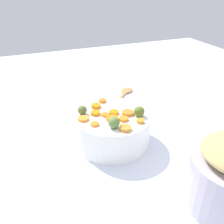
% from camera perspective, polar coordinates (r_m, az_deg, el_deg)
% --- Properties ---
extents(tabletop, '(2.40, 2.40, 0.02)m').
position_cam_1_polar(tabletop, '(0.92, 2.66, -5.41)').
color(tabletop, silver).
rests_on(tabletop, ground).
extents(serving_bowl_carrots, '(0.26, 0.26, 0.11)m').
position_cam_1_polar(serving_bowl_carrots, '(0.84, 0.00, -3.79)').
color(serving_bowl_carrots, white).
rests_on(serving_bowl_carrots, tabletop).
extents(carrot_slice_0, '(0.03, 0.03, 0.01)m').
position_cam_1_polar(carrot_slice_0, '(0.76, -3.99, -2.80)').
color(carrot_slice_0, orange).
rests_on(carrot_slice_0, serving_bowl_carrots).
extents(carrot_slice_1, '(0.04, 0.04, 0.01)m').
position_cam_1_polar(carrot_slice_1, '(0.74, 3.10, -3.75)').
color(carrot_slice_1, orange).
rests_on(carrot_slice_1, serving_bowl_carrots).
extents(carrot_slice_2, '(0.04, 0.04, 0.01)m').
position_cam_1_polar(carrot_slice_2, '(0.81, -1.55, -0.63)').
color(carrot_slice_2, orange).
rests_on(carrot_slice_2, serving_bowl_carrots).
extents(carrot_slice_3, '(0.04, 0.04, 0.01)m').
position_cam_1_polar(carrot_slice_3, '(0.82, -3.84, -0.24)').
color(carrot_slice_3, orange).
rests_on(carrot_slice_3, serving_bowl_carrots).
extents(carrot_slice_4, '(0.03, 0.03, 0.01)m').
position_cam_1_polar(carrot_slice_4, '(0.78, 6.53, -2.07)').
color(carrot_slice_4, orange).
rests_on(carrot_slice_4, serving_bowl_carrots).
extents(carrot_slice_5, '(0.04, 0.04, 0.01)m').
position_cam_1_polar(carrot_slice_5, '(0.86, -3.72, 1.40)').
color(carrot_slice_5, orange).
rests_on(carrot_slice_5, serving_bowl_carrots).
extents(carrot_slice_6, '(0.05, 0.05, 0.01)m').
position_cam_1_polar(carrot_slice_6, '(0.79, 0.03, -1.48)').
color(carrot_slice_6, orange).
rests_on(carrot_slice_6, serving_bowl_carrots).
extents(carrot_slice_7, '(0.04, 0.04, 0.01)m').
position_cam_1_polar(carrot_slice_7, '(0.82, 0.46, -0.08)').
color(carrot_slice_7, orange).
rests_on(carrot_slice_7, serving_bowl_carrots).
extents(carrot_slice_8, '(0.04, 0.04, 0.01)m').
position_cam_1_polar(carrot_slice_8, '(0.79, 2.69, -1.59)').
color(carrot_slice_8, orange).
rests_on(carrot_slice_8, serving_bowl_carrots).
extents(carrot_slice_9, '(0.05, 0.05, 0.01)m').
position_cam_1_polar(carrot_slice_9, '(0.82, 3.65, -0.19)').
color(carrot_slice_9, orange).
rests_on(carrot_slice_9, serving_bowl_carrots).
extents(carrot_slice_10, '(0.04, 0.04, 0.01)m').
position_cam_1_polar(carrot_slice_10, '(0.79, -6.61, -1.54)').
color(carrot_slice_10, orange).
rests_on(carrot_slice_10, serving_bowl_carrots).
extents(carrot_slice_11, '(0.04, 0.04, 0.01)m').
position_cam_1_polar(carrot_slice_11, '(0.90, -2.21, 2.61)').
color(carrot_slice_11, orange).
rests_on(carrot_slice_11, serving_bowl_carrots).
extents(brussels_sprout_0, '(0.03, 0.03, 0.03)m').
position_cam_1_polar(brussels_sprout_0, '(0.80, 6.28, 0.14)').
color(brussels_sprout_0, olive).
rests_on(brussels_sprout_0, serving_bowl_carrots).
extents(brussels_sprout_1, '(0.04, 0.04, 0.04)m').
position_cam_1_polar(brussels_sprout_1, '(0.74, 0.46, -2.46)').
color(brussels_sprout_1, '#5C7E3C').
rests_on(brussels_sprout_1, serving_bowl_carrots).
extents(brussels_sprout_2, '(0.03, 0.03, 0.03)m').
position_cam_1_polar(brussels_sprout_2, '(0.82, -6.87, 0.47)').
color(brussels_sprout_2, olive).
rests_on(brussels_sprout_2, serving_bowl_carrots).
extents(wooden_spoon, '(0.26, 0.25, 0.01)m').
position_cam_1_polar(wooden_spoon, '(1.19, 2.50, 3.86)').
color(wooden_spoon, '#B57D45').
rests_on(wooden_spoon, tabletop).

